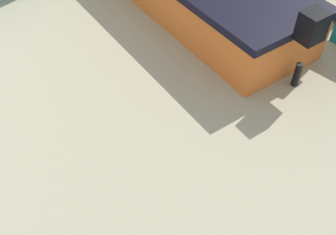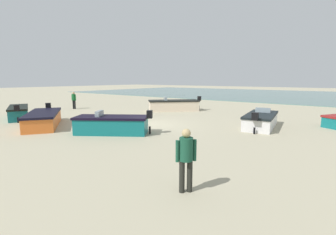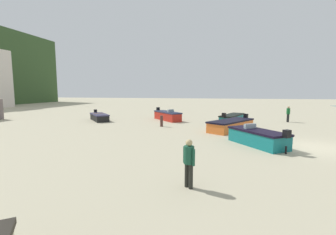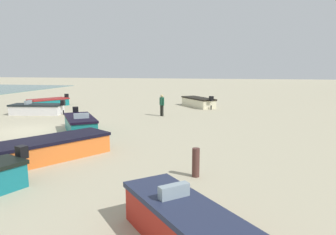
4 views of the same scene
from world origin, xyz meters
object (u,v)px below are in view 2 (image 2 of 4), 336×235
Objects in this scene: beach_walker_foreground at (186,155)px; boat_cream_2 at (174,105)px; boat_orange_5 at (44,119)px; boat_white_7 at (261,120)px; boat_teal_8 at (112,125)px; boat_teal_0 at (19,112)px; beach_walker_distant at (74,99)px.

boat_cream_2 is at bearing -101.47° from beach_walker_foreground.
boat_orange_5 reaches higher than boat_white_7.
boat_white_7 is (-10.48, -7.58, -0.02)m from boat_orange_5.
boat_teal_0 is at bearing 60.97° from boat_teal_8.
boat_cream_2 is 9.56m from beach_walker_distant.
beach_walker_foreground is 19.65m from beach_walker_distant.
boat_cream_2 is at bearing -17.00° from boat_teal_8.
boat_teal_0 is 4.45m from boat_orange_5.
beach_walker_foreground is (-11.54, 2.09, 0.52)m from boat_orange_5.
boat_orange_5 is 4.99m from boat_teal_8.
boat_cream_2 is at bearing -156.75° from boat_orange_5.
boat_teal_8 is at bearing -139.59° from boat_white_7.
beach_walker_distant is (6.38, -5.99, 0.52)m from boat_orange_5.
boat_white_7 is 8.53m from boat_teal_8.
beach_walker_distant reaches higher than boat_orange_5.
boat_cream_2 reaches higher than boat_orange_5.
boat_white_7 is 2.62× the size of beach_walker_foreground.
beach_walker_foreground and beach_walker_distant have the same top height.
beach_walker_foreground reaches higher than boat_white_7.
boat_white_7 is (-14.91, -7.20, -0.02)m from boat_teal_0.
boat_teal_8 reaches higher than boat_orange_5.
beach_walker_distant is (8.35, 4.62, 0.46)m from boat_cream_2.
boat_cream_2 reaches higher than boat_teal_8.
boat_teal_0 is 12.08m from boat_cream_2.
boat_cream_2 is 0.89× the size of boat_orange_5.
boat_cream_2 is at bearing 16.95° from beach_walker_distant.
boat_orange_5 is at bearing 69.60° from boat_teal_8.
boat_white_7 is 2.62× the size of beach_walker_distant.
boat_teal_0 is at bearing -57.20° from beach_walker_foreground.
beach_walker_distant reaches higher than boat_cream_2.
boat_cream_2 reaches higher than boat_teal_0.
boat_teal_8 reaches higher than boat_white_7.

